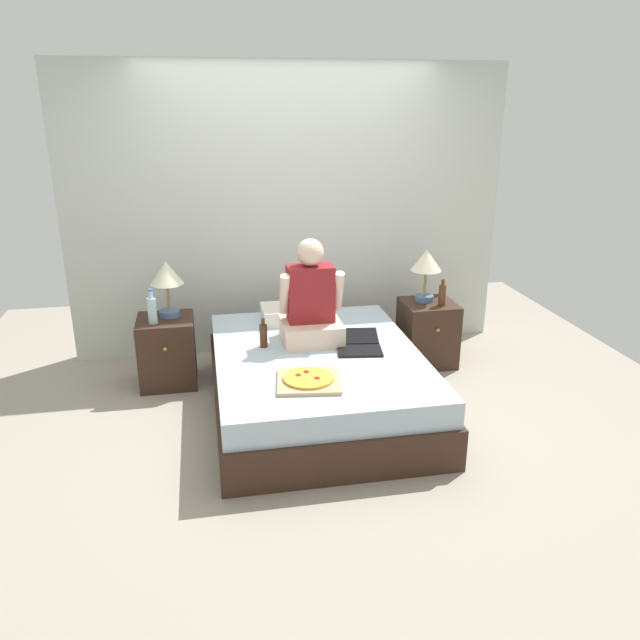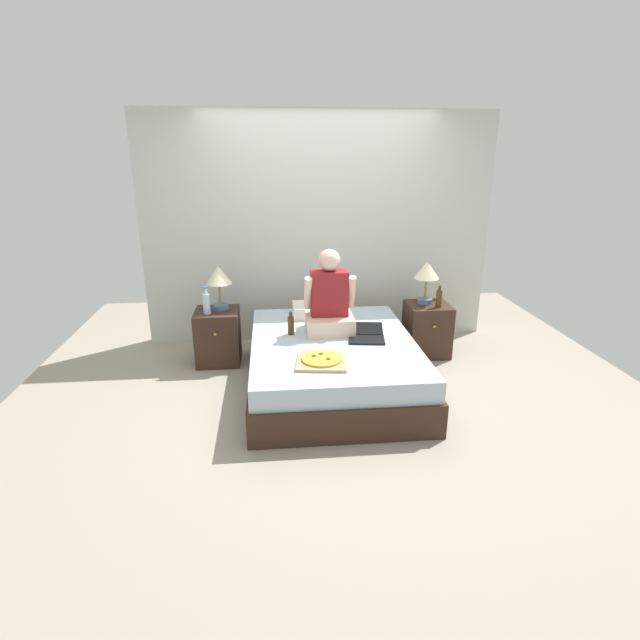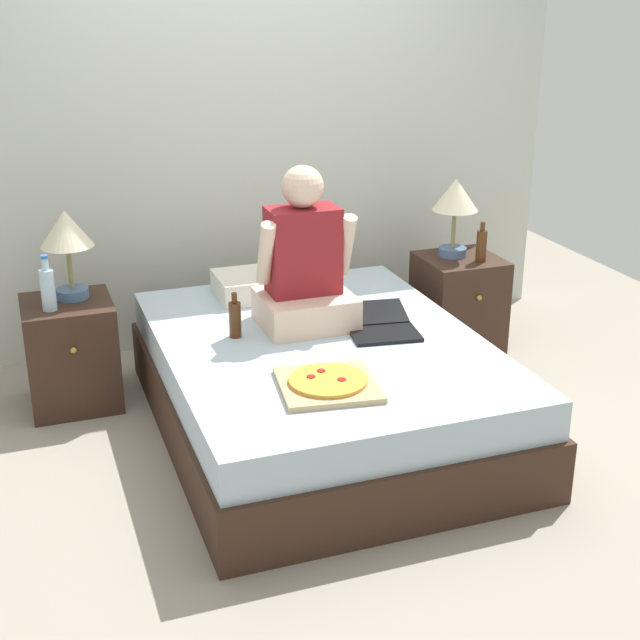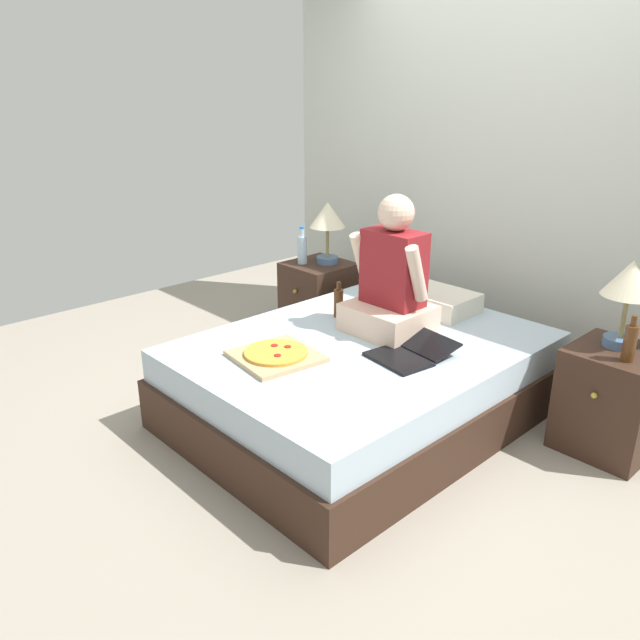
{
  "view_description": "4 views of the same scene",
  "coord_description": "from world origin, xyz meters",
  "px_view_note": "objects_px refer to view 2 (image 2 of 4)",
  "views": [
    {
      "loc": [
        -0.76,
        -4.1,
        2.2
      ],
      "look_at": [
        0.0,
        -0.1,
        0.74
      ],
      "focal_mm": 35.0,
      "sensor_mm": 36.0,
      "label": 1
    },
    {
      "loc": [
        -0.53,
        -4.18,
        2.1
      ],
      "look_at": [
        -0.12,
        -0.08,
        0.68
      ],
      "focal_mm": 28.0,
      "sensor_mm": 36.0,
      "label": 2
    },
    {
      "loc": [
        -1.31,
        -3.64,
        2.06
      ],
      "look_at": [
        -0.09,
        -0.24,
        0.66
      ],
      "focal_mm": 50.0,
      "sensor_mm": 36.0,
      "label": 3
    },
    {
      "loc": [
        2.15,
        -2.35,
        1.8
      ],
      "look_at": [
        -0.11,
        -0.22,
        0.62
      ],
      "focal_mm": 35.0,
      "sensor_mm": 36.0,
      "label": 4
    }
  ],
  "objects_px": {
    "lamp_on_left_nightstand": "(219,278)",
    "person_seated": "(329,302)",
    "nightstand_left": "(218,336)",
    "lamp_on_right_nightstand": "(427,273)",
    "beer_bottle": "(439,298)",
    "beer_bottle_on_bed": "(291,325)",
    "water_bottle": "(206,303)",
    "pizza_box": "(322,360)",
    "bed": "(333,363)",
    "nightstand_right": "(427,329)",
    "laptop": "(366,336)"
  },
  "relations": [
    {
      "from": "lamp_on_left_nightstand",
      "to": "pizza_box",
      "type": "relative_size",
      "value": 1.0
    },
    {
      "from": "water_bottle",
      "to": "beer_bottle",
      "type": "distance_m",
      "value": 2.35
    },
    {
      "from": "beer_bottle",
      "to": "pizza_box",
      "type": "distance_m",
      "value": 1.72
    },
    {
      "from": "person_seated",
      "to": "laptop",
      "type": "distance_m",
      "value": 0.47
    },
    {
      "from": "pizza_box",
      "to": "water_bottle",
      "type": "bearing_deg",
      "value": 133.08
    },
    {
      "from": "water_bottle",
      "to": "pizza_box",
      "type": "height_order",
      "value": "water_bottle"
    },
    {
      "from": "nightstand_left",
      "to": "water_bottle",
      "type": "bearing_deg",
      "value": -131.65
    },
    {
      "from": "lamp_on_left_nightstand",
      "to": "person_seated",
      "type": "relative_size",
      "value": 0.58
    },
    {
      "from": "person_seated",
      "to": "lamp_on_right_nightstand",
      "type": "bearing_deg",
      "value": 25.52
    },
    {
      "from": "nightstand_left",
      "to": "water_bottle",
      "type": "distance_m",
      "value": 0.41
    },
    {
      "from": "beer_bottle",
      "to": "lamp_on_right_nightstand",
      "type": "bearing_deg",
      "value": 123.69
    },
    {
      "from": "laptop",
      "to": "lamp_on_left_nightstand",
      "type": "bearing_deg",
      "value": 151.88
    },
    {
      "from": "nightstand_left",
      "to": "beer_bottle_on_bed",
      "type": "height_order",
      "value": "beer_bottle_on_bed"
    },
    {
      "from": "beer_bottle_on_bed",
      "to": "bed",
      "type": "bearing_deg",
      "value": -24.82
    },
    {
      "from": "lamp_on_right_nightstand",
      "to": "beer_bottle",
      "type": "distance_m",
      "value": 0.29
    },
    {
      "from": "beer_bottle",
      "to": "beer_bottle_on_bed",
      "type": "height_order",
      "value": "beer_bottle"
    },
    {
      "from": "pizza_box",
      "to": "beer_bottle_on_bed",
      "type": "distance_m",
      "value": 0.71
    },
    {
      "from": "lamp_on_left_nightstand",
      "to": "lamp_on_right_nightstand",
      "type": "xyz_separation_m",
      "value": [
        2.13,
        0.0,
        0.0
      ]
    },
    {
      "from": "water_bottle",
      "to": "pizza_box",
      "type": "distance_m",
      "value": 1.52
    },
    {
      "from": "lamp_on_right_nightstand",
      "to": "pizza_box",
      "type": "xyz_separation_m",
      "value": [
        -1.22,
        -1.24,
        -0.4
      ]
    },
    {
      "from": "beer_bottle",
      "to": "lamp_on_left_nightstand",
      "type": "bearing_deg",
      "value": 176.15
    },
    {
      "from": "laptop",
      "to": "beer_bottle_on_bed",
      "type": "xyz_separation_m",
      "value": [
        -0.68,
        0.16,
        0.07
      ]
    },
    {
      "from": "bed",
      "to": "lamp_on_right_nightstand",
      "type": "height_order",
      "value": "lamp_on_right_nightstand"
    },
    {
      "from": "water_bottle",
      "to": "nightstand_left",
      "type": "bearing_deg",
      "value": 48.35
    },
    {
      "from": "nightstand_right",
      "to": "pizza_box",
      "type": "xyz_separation_m",
      "value": [
        -1.25,
        -1.19,
        0.21
      ]
    },
    {
      "from": "bed",
      "to": "nightstand_right",
      "type": "distance_m",
      "value": 1.3
    },
    {
      "from": "water_bottle",
      "to": "person_seated",
      "type": "bearing_deg",
      "value": -17.71
    },
    {
      "from": "beer_bottle",
      "to": "person_seated",
      "type": "height_order",
      "value": "person_seated"
    },
    {
      "from": "water_bottle",
      "to": "lamp_on_left_nightstand",
      "type": "bearing_deg",
      "value": 49.4
    },
    {
      "from": "lamp_on_left_nightstand",
      "to": "beer_bottle",
      "type": "relative_size",
      "value": 1.96
    },
    {
      "from": "lamp_on_right_nightstand",
      "to": "laptop",
      "type": "relative_size",
      "value": 0.99
    },
    {
      "from": "lamp_on_left_nightstand",
      "to": "beer_bottle_on_bed",
      "type": "height_order",
      "value": "lamp_on_left_nightstand"
    },
    {
      "from": "person_seated",
      "to": "pizza_box",
      "type": "distance_m",
      "value": 0.79
    },
    {
      "from": "lamp_on_left_nightstand",
      "to": "laptop",
      "type": "bearing_deg",
      "value": -28.12
    },
    {
      "from": "lamp_on_right_nightstand",
      "to": "beer_bottle_on_bed",
      "type": "bearing_deg",
      "value": -158.5
    },
    {
      "from": "lamp_on_left_nightstand",
      "to": "water_bottle",
      "type": "bearing_deg",
      "value": -130.6
    },
    {
      "from": "bed",
      "to": "beer_bottle_on_bed",
      "type": "distance_m",
      "value": 0.52
    },
    {
      "from": "nightstand_left",
      "to": "lamp_on_left_nightstand",
      "type": "height_order",
      "value": "lamp_on_left_nightstand"
    },
    {
      "from": "nightstand_left",
      "to": "beer_bottle_on_bed",
      "type": "xyz_separation_m",
      "value": [
        0.73,
        -0.52,
        0.28
      ]
    },
    {
      "from": "water_bottle",
      "to": "beer_bottle_on_bed",
      "type": "height_order",
      "value": "water_bottle"
    },
    {
      "from": "lamp_on_right_nightstand",
      "to": "laptop",
      "type": "bearing_deg",
      "value": -136.15
    },
    {
      "from": "nightstand_left",
      "to": "person_seated",
      "type": "height_order",
      "value": "person_seated"
    },
    {
      "from": "bed",
      "to": "nightstand_left",
      "type": "distance_m",
      "value": 1.3
    },
    {
      "from": "person_seated",
      "to": "lamp_on_left_nightstand",
      "type": "bearing_deg",
      "value": 153.96
    },
    {
      "from": "water_bottle",
      "to": "person_seated",
      "type": "relative_size",
      "value": 0.35
    },
    {
      "from": "beer_bottle",
      "to": "pizza_box",
      "type": "relative_size",
      "value": 0.51
    },
    {
      "from": "lamp_on_left_nightstand",
      "to": "person_seated",
      "type": "distance_m",
      "value": 1.18
    },
    {
      "from": "pizza_box",
      "to": "beer_bottle_on_bed",
      "type": "height_order",
      "value": "beer_bottle_on_bed"
    },
    {
      "from": "beer_bottle_on_bed",
      "to": "person_seated",
      "type": "bearing_deg",
      "value": 8.35
    },
    {
      "from": "nightstand_right",
      "to": "lamp_on_right_nightstand",
      "type": "height_order",
      "value": "lamp_on_right_nightstand"
    }
  ]
}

